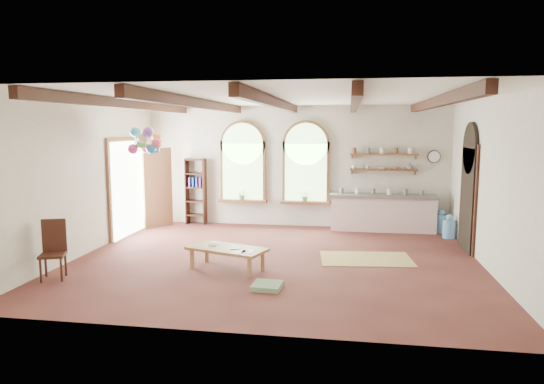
% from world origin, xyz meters
% --- Properties ---
extents(floor, '(8.00, 8.00, 0.00)m').
position_xyz_m(floor, '(0.00, 0.00, 0.00)').
color(floor, brown).
rests_on(floor, ground).
extents(ceiling_beams, '(6.20, 6.80, 0.18)m').
position_xyz_m(ceiling_beams, '(0.00, 0.00, 3.10)').
color(ceiling_beams, '#3E1E13').
rests_on(ceiling_beams, ceiling).
extents(window_left, '(1.30, 0.28, 2.20)m').
position_xyz_m(window_left, '(-1.40, 3.43, 1.63)').
color(window_left, brown).
rests_on(window_left, floor).
extents(window_right, '(1.30, 0.28, 2.20)m').
position_xyz_m(window_right, '(0.30, 3.43, 1.63)').
color(window_right, brown).
rests_on(window_right, floor).
extents(left_doorway, '(0.10, 1.90, 2.50)m').
position_xyz_m(left_doorway, '(-3.95, 1.80, 1.15)').
color(left_doorway, brown).
rests_on(left_doorway, floor).
extents(right_doorway, '(0.10, 1.30, 2.40)m').
position_xyz_m(right_doorway, '(3.95, 1.50, 1.10)').
color(right_doorway, black).
rests_on(right_doorway, floor).
extents(kitchen_counter, '(2.68, 0.62, 0.94)m').
position_xyz_m(kitchen_counter, '(2.30, 3.20, 0.48)').
color(kitchen_counter, beige).
rests_on(kitchen_counter, floor).
extents(wall_shelf_lower, '(1.70, 0.24, 0.04)m').
position_xyz_m(wall_shelf_lower, '(2.30, 3.38, 1.55)').
color(wall_shelf_lower, brown).
rests_on(wall_shelf_lower, wall_back).
extents(wall_shelf_upper, '(1.70, 0.24, 0.04)m').
position_xyz_m(wall_shelf_upper, '(2.30, 3.38, 1.95)').
color(wall_shelf_upper, brown).
rests_on(wall_shelf_upper, wall_back).
extents(wall_clock, '(0.32, 0.04, 0.32)m').
position_xyz_m(wall_clock, '(3.55, 3.45, 1.90)').
color(wall_clock, black).
rests_on(wall_clock, wall_back).
extents(bookshelf, '(0.53, 0.32, 1.80)m').
position_xyz_m(bookshelf, '(-2.70, 3.32, 0.90)').
color(bookshelf, '#3E1E13').
rests_on(bookshelf, floor).
extents(coffee_table, '(1.60, 1.12, 0.42)m').
position_xyz_m(coffee_table, '(-0.80, -0.75, 0.37)').
color(coffee_table, '#A9834D').
rests_on(coffee_table, floor).
extents(side_chair, '(0.53, 0.53, 1.04)m').
position_xyz_m(side_chair, '(-3.66, -1.78, 0.30)').
color(side_chair, '#3E1E13').
rests_on(side_chair, floor).
extents(floor_mat, '(1.90, 1.29, 0.02)m').
position_xyz_m(floor_mat, '(1.80, 0.35, 0.01)').
color(floor_mat, tan).
rests_on(floor_mat, floor).
extents(floor_cushion, '(0.50, 0.50, 0.08)m').
position_xyz_m(floor_cushion, '(0.12, -1.70, 0.04)').
color(floor_cushion, '#6A8F63').
rests_on(floor_cushion, floor).
extents(water_jug_a, '(0.31, 0.31, 0.60)m').
position_xyz_m(water_jug_a, '(3.75, 3.17, 0.26)').
color(water_jug_a, '#5F98CC').
rests_on(water_jug_a, floor).
extents(water_jug_b, '(0.30, 0.30, 0.58)m').
position_xyz_m(water_jug_b, '(3.82, 2.57, 0.25)').
color(water_jug_b, '#5F98CC').
rests_on(water_jug_b, floor).
extents(balloon_cluster, '(0.72, 0.79, 1.14)m').
position_xyz_m(balloon_cluster, '(-2.98, 0.80, 2.33)').
color(balloon_cluster, silver).
rests_on(balloon_cluster, floor).
extents(table_book, '(0.17, 0.24, 0.02)m').
position_xyz_m(table_book, '(-1.18, -0.64, 0.43)').
color(table_book, olive).
rests_on(table_book, coffee_table).
extents(tablet, '(0.25, 0.31, 0.01)m').
position_xyz_m(tablet, '(-0.63, -0.76, 0.42)').
color(tablet, black).
rests_on(tablet, coffee_table).
extents(potted_plant_left, '(0.27, 0.23, 0.30)m').
position_xyz_m(potted_plant_left, '(-1.40, 3.32, 0.85)').
color(potted_plant_left, '#598C4C').
rests_on(potted_plant_left, window_left).
extents(potted_plant_right, '(0.27, 0.23, 0.30)m').
position_xyz_m(potted_plant_right, '(0.30, 3.32, 0.85)').
color(potted_plant_right, '#598C4C').
rests_on(potted_plant_right, window_right).
extents(shelf_cup_a, '(0.12, 0.10, 0.10)m').
position_xyz_m(shelf_cup_a, '(1.55, 3.38, 1.62)').
color(shelf_cup_a, white).
rests_on(shelf_cup_a, wall_shelf_lower).
extents(shelf_cup_b, '(0.10, 0.10, 0.09)m').
position_xyz_m(shelf_cup_b, '(1.90, 3.38, 1.62)').
color(shelf_cup_b, beige).
rests_on(shelf_cup_b, wall_shelf_lower).
extents(shelf_bowl_a, '(0.22, 0.22, 0.05)m').
position_xyz_m(shelf_bowl_a, '(2.25, 3.38, 1.60)').
color(shelf_bowl_a, beige).
rests_on(shelf_bowl_a, wall_shelf_lower).
extents(shelf_bowl_b, '(0.20, 0.20, 0.06)m').
position_xyz_m(shelf_bowl_b, '(2.60, 3.38, 1.60)').
color(shelf_bowl_b, '#8C664C').
rests_on(shelf_bowl_b, wall_shelf_lower).
extents(shelf_vase, '(0.18, 0.18, 0.19)m').
position_xyz_m(shelf_vase, '(2.95, 3.38, 1.67)').
color(shelf_vase, slate).
rests_on(shelf_vase, wall_shelf_lower).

